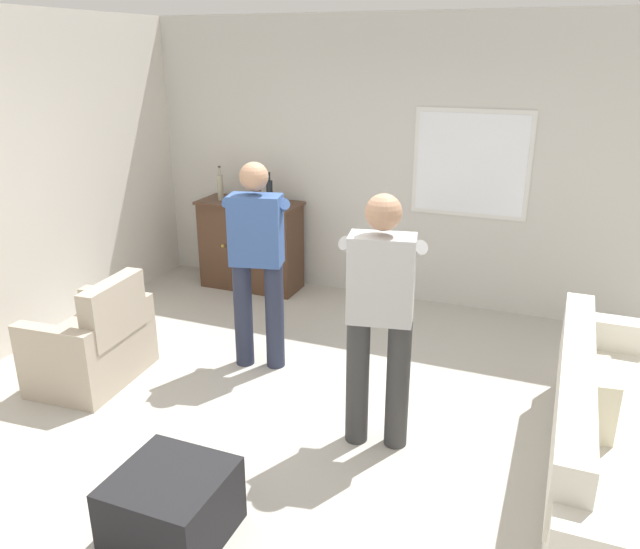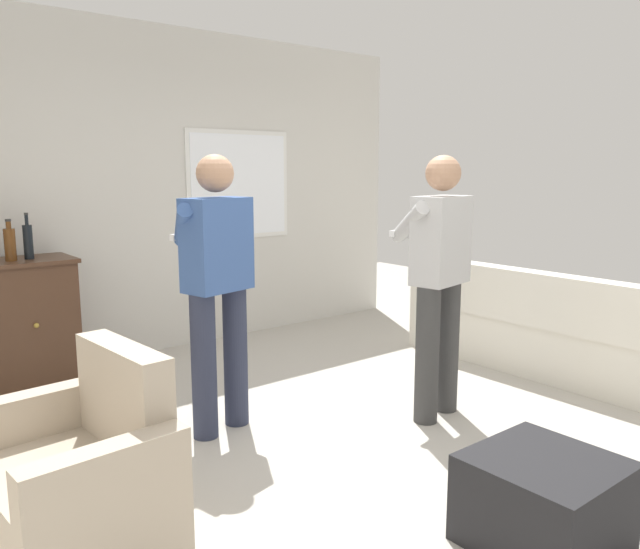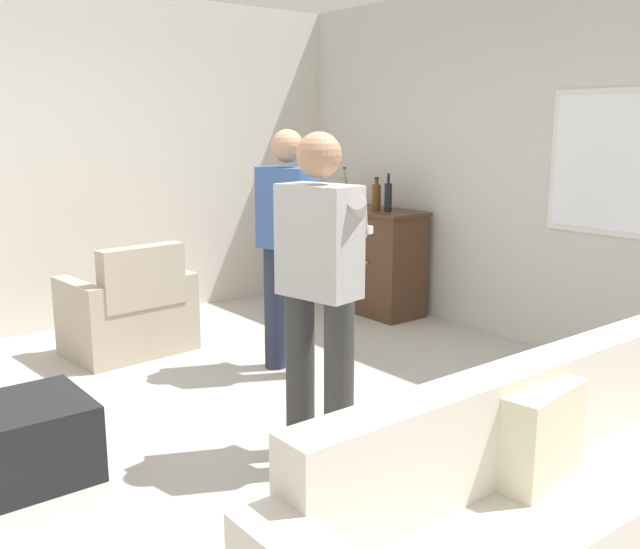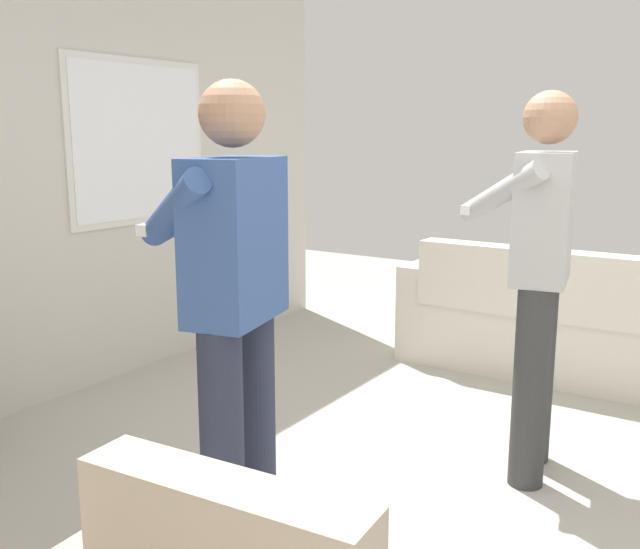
% 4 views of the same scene
% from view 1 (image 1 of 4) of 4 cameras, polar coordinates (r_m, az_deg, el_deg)
% --- Properties ---
extents(ground, '(10.40, 10.40, 0.00)m').
position_cam_1_polar(ground, '(4.50, -3.50, -13.35)').
color(ground, '#B2ADA3').
extents(wall_back_with_window, '(5.20, 0.15, 2.80)m').
position_cam_1_polar(wall_back_with_window, '(6.35, 6.90, 10.12)').
color(wall_back_with_window, beige).
rests_on(wall_back_with_window, ground).
extents(couch, '(0.57, 2.46, 0.83)m').
position_cam_1_polar(couch, '(4.08, 24.00, -13.81)').
color(couch, silver).
rests_on(couch, ground).
extents(armchair, '(0.71, 0.93, 0.85)m').
position_cam_1_polar(armchair, '(5.20, -19.97, -6.15)').
color(armchair, '#B2A38E').
rests_on(armchair, ground).
extents(sideboard_cabinet, '(1.10, 0.49, 0.95)m').
position_cam_1_polar(sideboard_cabinet, '(6.77, -6.32, 2.72)').
color(sideboard_cabinet, '#472D1E').
rests_on(sideboard_cabinet, ground).
extents(bottle_wine_green, '(0.08, 0.08, 0.30)m').
position_cam_1_polar(bottle_wine_green, '(6.52, -5.73, 7.52)').
color(bottle_wine_green, '#593314').
rests_on(bottle_wine_green, sideboard_cabinet).
extents(bottle_liquor_amber, '(0.06, 0.06, 0.36)m').
position_cam_1_polar(bottle_liquor_amber, '(6.72, -9.10, 7.91)').
color(bottle_liquor_amber, gray).
rests_on(bottle_liquor_amber, sideboard_cabinet).
extents(bottle_spirits_clear, '(0.07, 0.07, 0.33)m').
position_cam_1_polar(bottle_spirits_clear, '(6.48, -4.64, 7.56)').
color(bottle_spirits_clear, black).
rests_on(bottle_spirits_clear, sideboard_cabinet).
extents(ottoman, '(0.57, 0.57, 0.39)m').
position_cam_1_polar(ottoman, '(3.59, -13.38, -19.91)').
color(ottoman, black).
rests_on(ottoman, ground).
extents(person_standing_left, '(0.54, 0.51, 1.68)m').
position_cam_1_polar(person_standing_left, '(4.90, -5.76, 1.65)').
color(person_standing_left, '#282D42').
rests_on(person_standing_left, ground).
extents(person_standing_right, '(0.55, 0.51, 1.68)m').
position_cam_1_polar(person_standing_right, '(3.88, 5.52, -3.36)').
color(person_standing_right, '#383838').
rests_on(person_standing_right, ground).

